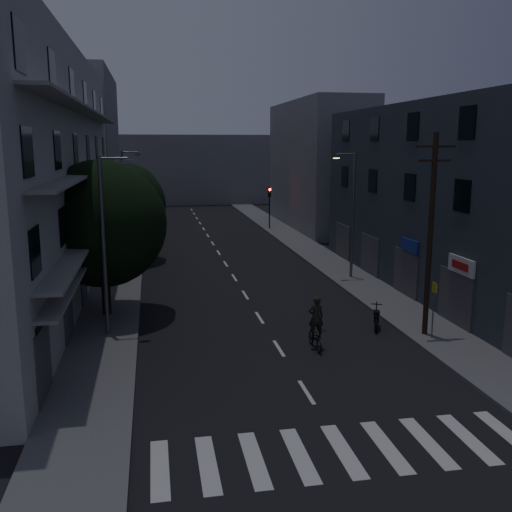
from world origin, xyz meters
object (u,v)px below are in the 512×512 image
object	(u,v)px
utility_pole	(430,231)
motorcycle	(376,319)
bus_stop_sign	(434,300)
cyclist	(316,331)

from	to	relation	value
utility_pole	motorcycle	distance (m)	4.96
bus_stop_sign	cyclist	xyz separation A→B (m)	(-5.38, 0.01, -1.11)
cyclist	utility_pole	bearing A→B (deg)	6.08
bus_stop_sign	cyclist	distance (m)	5.49
utility_pole	motorcycle	size ratio (longest dim) A/B	5.08
utility_pole	motorcycle	world-z (taller)	utility_pole
bus_stop_sign	cyclist	size ratio (longest dim) A/B	1.09
cyclist	bus_stop_sign	bearing A→B (deg)	-0.37
utility_pole	motorcycle	xyz separation A→B (m)	(-1.73, 1.50, -4.39)
motorcycle	utility_pole	bearing A→B (deg)	-19.22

